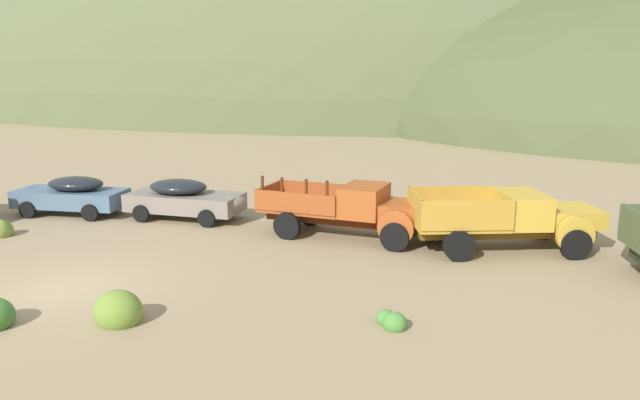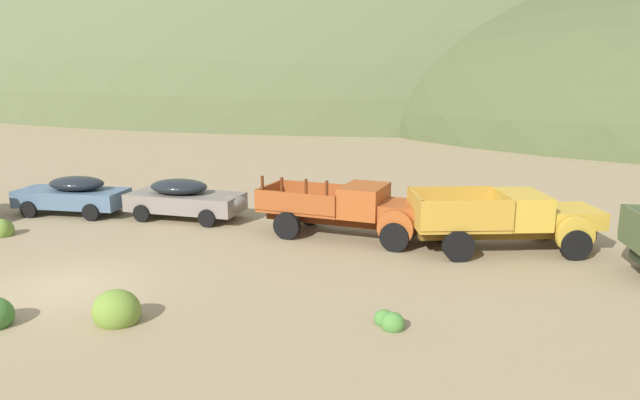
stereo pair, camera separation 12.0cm
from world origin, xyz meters
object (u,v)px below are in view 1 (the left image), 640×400
object	(u,v)px
truck_faded_yellow	(516,219)
truck_oxide_orange	(361,210)
car_chalk_blue	(68,195)
car_primer_gray	(188,199)

from	to	relation	value
truck_faded_yellow	truck_oxide_orange	bearing A→B (deg)	162.73
car_chalk_blue	truck_oxide_orange	bearing A→B (deg)	173.66
car_chalk_blue	car_primer_gray	size ratio (longest dim) A/B	1.00
car_primer_gray	truck_oxide_orange	bearing A→B (deg)	-6.33
car_primer_gray	truck_faded_yellow	xyz separation A→B (m)	(12.23, -0.75, 0.20)
truck_oxide_orange	car_primer_gray	bearing A→B (deg)	179.42
car_chalk_blue	car_primer_gray	xyz separation A→B (m)	(5.10, 0.59, 0.00)
truck_oxide_orange	truck_faded_yellow	bearing A→B (deg)	7.00
truck_faded_yellow	car_primer_gray	bearing A→B (deg)	158.32
car_primer_gray	truck_faded_yellow	distance (m)	12.26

